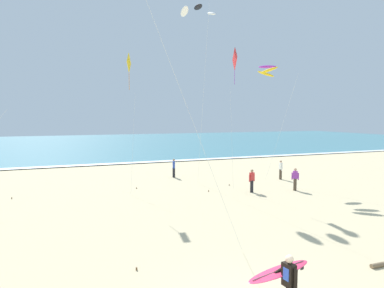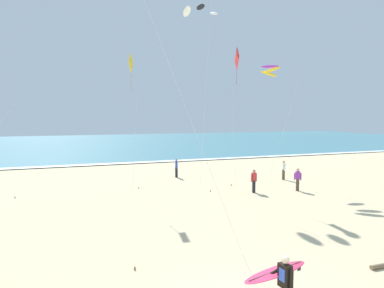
{
  "view_description": "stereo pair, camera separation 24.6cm",
  "coord_description": "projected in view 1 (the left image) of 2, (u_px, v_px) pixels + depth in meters",
  "views": [
    {
      "loc": [
        -4.43,
        -6.65,
        5.17
      ],
      "look_at": [
        0.69,
        6.93,
        3.97
      ],
      "focal_mm": 30.7,
      "sensor_mm": 36.0,
      "label": 1
    },
    {
      "loc": [
        -4.2,
        -6.73,
        5.17
      ],
      "look_at": [
        0.69,
        6.93,
        3.97
      ],
      "focal_mm": 30.7,
      "sensor_mm": 36.0,
      "label": 2
    }
  ],
  "objects": [
    {
      "name": "surfer_lead",
      "position": [
        284.0,
        278.0,
        8.44
      ],
      "size": [
        2.01,
        0.99,
        1.71
      ],
      "color": "black",
      "rests_on": "ground"
    },
    {
      "name": "bystander_purple_top",
      "position": [
        295.0,
        179.0,
        23.02
      ],
      "size": [
        0.43,
        0.33,
        1.59
      ],
      "color": "#4C3D2D",
      "rests_on": "ground"
    },
    {
      "name": "shoreline_foam",
      "position": [
        113.0,
        164.0,
        35.71
      ],
      "size": [
        160.0,
        1.3,
        0.01
      ],
      "primitive_type": "cube",
      "color": "white",
      "rests_on": "ocean_water"
    },
    {
      "name": "kite_arc_charcoal_close",
      "position": [
        198.0,
        11.0,
        24.43
      ],
      "size": [
        2.75,
        3.69,
        13.43
      ],
      "color": "white",
      "rests_on": "ground"
    },
    {
      "name": "bystander_blue_top",
      "position": [
        174.0,
        168.0,
        28.01
      ],
      "size": [
        0.25,
        0.49,
        1.59
      ],
      "color": "black",
      "rests_on": "ground"
    },
    {
      "name": "kite_diamond_golden_low",
      "position": [
        129.0,
        68.0,
        20.95
      ],
      "size": [
        1.02,
        2.52,
        9.22
      ],
      "color": "yellow",
      "rests_on": "ground"
    },
    {
      "name": "ocean_water",
      "position": [
        93.0,
        143.0,
        63.41
      ],
      "size": [
        160.0,
        60.0,
        0.08
      ],
      "primitive_type": "cube",
      "color": "teal",
      "rests_on": "ground"
    },
    {
      "name": "kite_arc_violet_high",
      "position": [
        267.0,
        71.0,
        25.28
      ],
      "size": [
        3.33,
        3.02,
        9.12
      ],
      "color": "yellow",
      "rests_on": "ground"
    },
    {
      "name": "bystander_red_top",
      "position": [
        252.0,
        181.0,
        22.42
      ],
      "size": [
        0.49,
        0.24,
        1.59
      ],
      "color": "black",
      "rests_on": "ground"
    },
    {
      "name": "kite_diamond_scarlet_far",
      "position": [
        235.0,
        62.0,
        22.46
      ],
      "size": [
        0.7,
        2.28,
        9.9
      ],
      "color": "red",
      "rests_on": "ground"
    },
    {
      "name": "bystander_white_top",
      "position": [
        281.0,
        170.0,
        27.11
      ],
      "size": [
        0.25,
        0.49,
        1.59
      ],
      "color": "#4C3D2D",
      "rests_on": "ground"
    }
  ]
}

